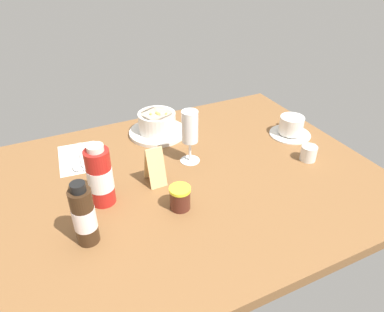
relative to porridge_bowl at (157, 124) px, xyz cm
name	(u,v)px	position (x,y,z in cm)	size (l,w,h in cm)	color
ground_plane	(186,182)	(2.10, 27.94, -5.26)	(110.00, 84.00, 3.00)	brown
porridge_bowl	(157,124)	(0.00, 0.00, 0.00)	(19.59, 19.59, 8.54)	silver
cutlery_setting	(79,158)	(27.95, 4.39, -3.49)	(13.45, 19.14, 0.90)	silver
coffee_cup	(291,127)	(-40.96, 20.60, -0.67)	(13.97, 13.97, 6.82)	silver
creamer_jug	(309,153)	(-35.86, 35.53, -1.33)	(5.84, 4.83, 5.30)	silver
wine_glass	(190,130)	(-2.80, 20.28, 7.11)	(5.99, 5.99, 16.72)	white
jam_jar	(180,198)	(8.83, 38.84, -0.59)	(5.49, 5.49, 6.26)	#4C2118
sauce_bottle_brown	(84,216)	(32.36, 40.09, 3.65)	(5.13, 5.13, 16.29)	#382314
sauce_bottle_red	(100,176)	(25.84, 27.57, 4.21)	(6.44, 6.44, 17.11)	#B21E19
menu_card	(155,166)	(10.61, 25.79, 1.77)	(4.74, 6.39, 11.15)	#D6B474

